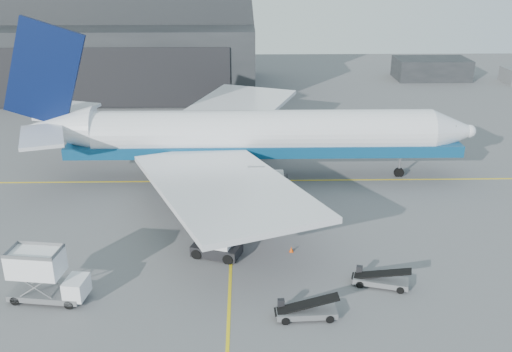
{
  "coord_description": "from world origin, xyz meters",
  "views": [
    {
      "loc": [
        1.24,
        -38.88,
        24.42
      ],
      "look_at": [
        2.26,
        10.29,
        4.5
      ],
      "focal_mm": 40.0,
      "sensor_mm": 36.0,
      "label": 1
    }
  ],
  "objects_px": {
    "belt_loader_b": "(380,280)",
    "pushback_tug": "(218,248)",
    "belt_loader_a": "(306,311)",
    "catering_truck": "(44,276)",
    "airliner": "(245,135)"
  },
  "relations": [
    {
      "from": "pushback_tug",
      "to": "belt_loader_a",
      "type": "distance_m",
      "value": 11.01
    },
    {
      "from": "airliner",
      "to": "catering_truck",
      "type": "xyz_separation_m",
      "value": [
        -14.75,
        -23.69,
        -3.05
      ]
    },
    {
      "from": "catering_truck",
      "to": "pushback_tug",
      "type": "xyz_separation_m",
      "value": [
        12.42,
        6.22,
        -1.3
      ]
    },
    {
      "from": "pushback_tug",
      "to": "belt_loader_a",
      "type": "height_order",
      "value": "pushback_tug"
    },
    {
      "from": "catering_truck",
      "to": "belt_loader_b",
      "type": "relative_size",
      "value": 1.32
    },
    {
      "from": "catering_truck",
      "to": "belt_loader_a",
      "type": "relative_size",
      "value": 1.3
    },
    {
      "from": "airliner",
      "to": "belt_loader_a",
      "type": "height_order",
      "value": "airliner"
    },
    {
      "from": "airliner",
      "to": "catering_truck",
      "type": "bearing_deg",
      "value": -121.91
    },
    {
      "from": "belt_loader_a",
      "to": "belt_loader_b",
      "type": "relative_size",
      "value": 1.02
    },
    {
      "from": "catering_truck",
      "to": "belt_loader_b",
      "type": "xyz_separation_m",
      "value": [
        25.11,
        1.32,
        -1.48
      ]
    },
    {
      "from": "pushback_tug",
      "to": "belt_loader_a",
      "type": "relative_size",
      "value": 0.98
    },
    {
      "from": "catering_truck",
      "to": "belt_loader_a",
      "type": "xyz_separation_m",
      "value": [
        18.95,
        -2.63,
        -1.46
      ]
    },
    {
      "from": "belt_loader_b",
      "to": "pushback_tug",
      "type": "bearing_deg",
      "value": 174.77
    },
    {
      "from": "pushback_tug",
      "to": "catering_truck",
      "type": "bearing_deg",
      "value": -134.51
    },
    {
      "from": "belt_loader_b",
      "to": "airliner",
      "type": "bearing_deg",
      "value": 130.76
    }
  ]
}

